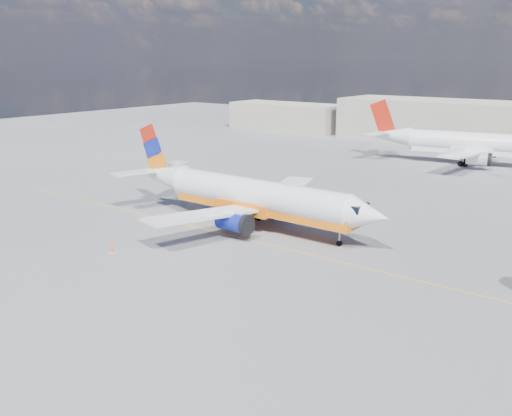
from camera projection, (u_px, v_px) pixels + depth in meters
The scene contains 6 objects.
ground at pixel (240, 252), 48.33m from camera, with size 240.00×240.00×0.00m, color #58595D.
taxi_line at pixel (261, 243), 50.62m from camera, with size 70.00×0.15×0.01m, color gold.
terminal_annex at pixel (287, 117), 129.24m from camera, with size 26.00×10.00×6.00m, color #BAB2A0.
main_jet at pixel (250, 196), 54.90m from camera, with size 30.03×23.79×9.11m.
second_jet at pixel (473, 144), 86.91m from camera, with size 31.56×24.40×9.52m.
traffic_cone at pixel (112, 249), 48.07m from camera, with size 0.42×0.42×0.58m.
Camera 1 is at (29.10, -35.37, 15.92)m, focal length 40.00 mm.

